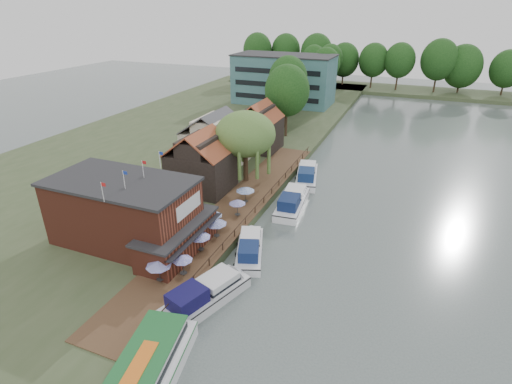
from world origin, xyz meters
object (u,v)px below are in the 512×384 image
at_px(cottage_a, 201,161).
at_px(umbrella_6, 245,195).
at_px(cottage_b, 215,138).
at_px(swan, 173,374).
at_px(umbrella_0, 159,272).
at_px(cruiser_1, 250,246).
at_px(pub, 139,214).
at_px(umbrella_2, 200,242).
at_px(cruiser_2, 292,199).
at_px(cottage_c, 259,126).
at_px(umbrella_3, 216,229).
at_px(umbrella_4, 214,220).
at_px(willow, 245,147).
at_px(cruiser_3, 307,173).
at_px(umbrella_5, 237,208).
at_px(hotel_block, 284,79).
at_px(umbrella_1, 183,266).

relative_size(cottage_a, umbrella_6, 3.53).
distance_m(cottage_b, swan, 41.37).
distance_m(umbrella_0, umbrella_6, 18.02).
bearing_deg(cruiser_1, pub, 179.19).
distance_m(umbrella_2, cruiser_2, 16.11).
relative_size(cottage_c, umbrella_3, 3.53).
bearing_deg(umbrella_6, swan, -78.01).
bearing_deg(umbrella_4, cottage_b, 116.79).
xyz_separation_m(willow, umbrella_2, (3.21, -19.19, -3.93)).
bearing_deg(swan, umbrella_2, 111.23).
bearing_deg(cruiser_3, umbrella_4, -117.32).
distance_m(umbrella_3, umbrella_5, 5.36).
bearing_deg(cruiser_3, willow, -156.03).
distance_m(pub, umbrella_6, 14.70).
relative_size(cottage_a, cruiser_3, 0.82).
relative_size(cruiser_2, cruiser_3, 1.02).
bearing_deg(umbrella_6, hotel_block, 104.05).
distance_m(umbrella_3, cruiser_3, 22.25).
xyz_separation_m(cottage_a, willow, (4.50, 5.00, 0.96)).
height_order(cottage_b, swan, cottage_b).
relative_size(hotel_block, swan, 57.73).
relative_size(hotel_block, willow, 2.44).
relative_size(umbrella_5, swan, 5.40).
xyz_separation_m(umbrella_5, cruiser_3, (4.16, 16.45, -1.01)).
relative_size(umbrella_2, umbrella_4, 1.00).
bearing_deg(hotel_block, cottage_a, -82.87).
xyz_separation_m(cottage_b, umbrella_5, (11.09, -15.75, -2.96)).
relative_size(pub, umbrella_4, 8.42).
height_order(umbrella_3, swan, umbrella_3).
distance_m(cottage_a, cottage_c, 19.03).
xyz_separation_m(umbrella_6, cruiser_1, (4.52, -9.18, -1.16)).
bearing_deg(umbrella_2, umbrella_4, 100.36).
distance_m(umbrella_3, umbrella_6, 9.08).
bearing_deg(umbrella_4, umbrella_6, 84.81).
xyz_separation_m(umbrella_0, swan, (6.30, -7.77, -2.07)).
xyz_separation_m(cruiser_3, swan, (0.75, -38.52, -1.06)).
bearing_deg(umbrella_1, hotel_block, 101.56).
bearing_deg(pub, cruiser_1, 18.85).
xyz_separation_m(umbrella_0, umbrella_4, (0.15, 10.54, 0.00)).
bearing_deg(umbrella_0, cruiser_1, 58.80).
distance_m(umbrella_5, cruiser_1, 6.85).
distance_m(umbrella_2, umbrella_5, 8.45).
height_order(cruiser_1, cruiser_3, cruiser_3).
bearing_deg(umbrella_0, cruiser_3, 79.77).
distance_m(cruiser_1, swan, 16.64).
bearing_deg(cottage_c, umbrella_5, -74.01).
bearing_deg(cottage_a, cruiser_3, 41.12).
height_order(umbrella_1, umbrella_5, same).
xyz_separation_m(umbrella_1, cruiser_1, (3.82, 7.18, -1.16)).
distance_m(cottage_b, cruiser_1, 26.34).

